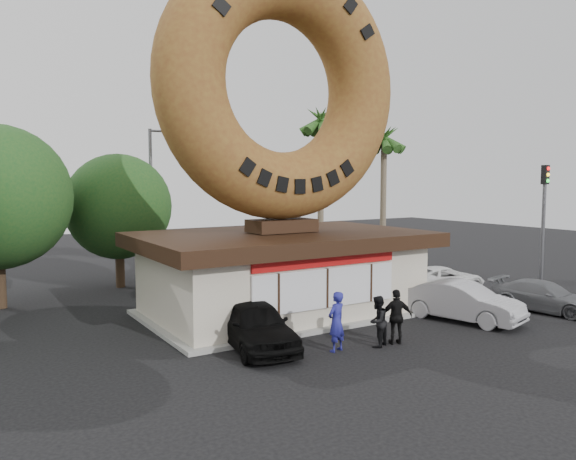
{
  "coord_description": "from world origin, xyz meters",
  "views": [
    {
      "loc": [
        -11.44,
        -12.95,
        5.39
      ],
      "look_at": [
        -0.95,
        4.0,
        3.57
      ],
      "focal_mm": 35.0,
      "sensor_mm": 36.0,
      "label": 1
    }
  ],
  "objects_px": {
    "person_center": "(377,321)",
    "car_white": "(443,278)",
    "car_black": "(255,324)",
    "car_grey": "(544,296)",
    "street_lamp": "(154,196)",
    "donut_shop": "(282,270)",
    "giant_donut": "(282,87)",
    "person_right": "(397,317)",
    "car_silver": "(462,301)",
    "person_left": "(336,322)",
    "traffic_signal": "(544,210)"
  },
  "relations": [
    {
      "from": "person_center",
      "to": "car_white",
      "type": "bearing_deg",
      "value": -171.74
    },
    {
      "from": "car_black",
      "to": "car_grey",
      "type": "xyz_separation_m",
      "value": [
        12.41,
        -1.83,
        -0.15
      ]
    },
    {
      "from": "street_lamp",
      "to": "donut_shop",
      "type": "bearing_deg",
      "value": -79.5
    },
    {
      "from": "giant_donut",
      "to": "person_right",
      "type": "height_order",
      "value": "giant_donut"
    },
    {
      "from": "giant_donut",
      "to": "street_lamp",
      "type": "distance_m",
      "value": 11.11
    },
    {
      "from": "donut_shop",
      "to": "car_grey",
      "type": "bearing_deg",
      "value": -29.69
    },
    {
      "from": "person_center",
      "to": "car_white",
      "type": "relative_size",
      "value": 0.39
    },
    {
      "from": "car_black",
      "to": "car_silver",
      "type": "xyz_separation_m",
      "value": [
        8.35,
        -1.11,
        -0.02
      ]
    },
    {
      "from": "donut_shop",
      "to": "person_center",
      "type": "height_order",
      "value": "donut_shop"
    },
    {
      "from": "person_right",
      "to": "donut_shop",
      "type": "bearing_deg",
      "value": -56.83
    },
    {
      "from": "giant_donut",
      "to": "car_white",
      "type": "height_order",
      "value": "giant_donut"
    },
    {
      "from": "person_left",
      "to": "person_center",
      "type": "height_order",
      "value": "person_left"
    },
    {
      "from": "person_right",
      "to": "car_grey",
      "type": "height_order",
      "value": "person_right"
    },
    {
      "from": "donut_shop",
      "to": "person_center",
      "type": "relative_size",
      "value": 6.76
    },
    {
      "from": "person_center",
      "to": "car_black",
      "type": "relative_size",
      "value": 0.37
    },
    {
      "from": "car_silver",
      "to": "car_black",
      "type": "bearing_deg",
      "value": 156.57
    },
    {
      "from": "car_black",
      "to": "car_grey",
      "type": "bearing_deg",
      "value": 1.03
    },
    {
      "from": "donut_shop",
      "to": "street_lamp",
      "type": "distance_m",
      "value": 10.54
    },
    {
      "from": "donut_shop",
      "to": "car_white",
      "type": "relative_size",
      "value": 2.66
    },
    {
      "from": "person_center",
      "to": "person_right",
      "type": "height_order",
      "value": "person_right"
    },
    {
      "from": "car_silver",
      "to": "car_white",
      "type": "height_order",
      "value": "car_silver"
    },
    {
      "from": "car_white",
      "to": "donut_shop",
      "type": "bearing_deg",
      "value": 97.33
    },
    {
      "from": "person_right",
      "to": "car_white",
      "type": "bearing_deg",
      "value": -123.33
    },
    {
      "from": "giant_donut",
      "to": "car_white",
      "type": "xyz_separation_m",
      "value": [
        9.08,
        -0.08,
        -8.37
      ]
    },
    {
      "from": "traffic_signal",
      "to": "car_silver",
      "type": "bearing_deg",
      "value": -163.54
    },
    {
      "from": "street_lamp",
      "to": "giant_donut",
      "type": "bearing_deg",
      "value": -79.49
    },
    {
      "from": "traffic_signal",
      "to": "person_right",
      "type": "xyz_separation_m",
      "value": [
        -12.96,
        -3.53,
        -2.96
      ]
    },
    {
      "from": "person_center",
      "to": "car_silver",
      "type": "xyz_separation_m",
      "value": [
        4.94,
        0.85,
        -0.08
      ]
    },
    {
      "from": "person_right",
      "to": "car_silver",
      "type": "relative_size",
      "value": 0.4
    },
    {
      "from": "donut_shop",
      "to": "person_right",
      "type": "bearing_deg",
      "value": -79.34
    },
    {
      "from": "giant_donut",
      "to": "person_right",
      "type": "xyz_separation_m",
      "value": [
        1.04,
        -5.54,
        -8.05
      ]
    },
    {
      "from": "donut_shop",
      "to": "giant_donut",
      "type": "relative_size",
      "value": 1.09
    },
    {
      "from": "street_lamp",
      "to": "car_white",
      "type": "xyz_separation_m",
      "value": [
        10.94,
        -10.08,
        -3.9
      ]
    },
    {
      "from": "traffic_signal",
      "to": "giant_donut",
      "type": "bearing_deg",
      "value": 171.83
    },
    {
      "from": "giant_donut",
      "to": "car_black",
      "type": "bearing_deg",
      "value": -131.7
    },
    {
      "from": "person_center",
      "to": "car_silver",
      "type": "relative_size",
      "value": 0.37
    },
    {
      "from": "person_left",
      "to": "person_center",
      "type": "bearing_deg",
      "value": 151.64
    },
    {
      "from": "person_left",
      "to": "person_center",
      "type": "relative_size",
      "value": 1.14
    },
    {
      "from": "person_left",
      "to": "person_center",
      "type": "distance_m",
      "value": 1.45
    },
    {
      "from": "car_silver",
      "to": "person_right",
      "type": "bearing_deg",
      "value": 176.72
    },
    {
      "from": "giant_donut",
      "to": "person_left",
      "type": "xyz_separation_m",
      "value": [
        -1.11,
        -5.14,
        -8.01
      ]
    },
    {
      "from": "donut_shop",
      "to": "traffic_signal",
      "type": "xyz_separation_m",
      "value": [
        14.0,
        -1.99,
        2.1
      ]
    },
    {
      "from": "street_lamp",
      "to": "traffic_signal",
      "type": "distance_m",
      "value": 19.9
    },
    {
      "from": "giant_donut",
      "to": "car_black",
      "type": "relative_size",
      "value": 2.29
    },
    {
      "from": "street_lamp",
      "to": "car_grey",
      "type": "distance_m",
      "value": 19.34
    },
    {
      "from": "car_black",
      "to": "person_center",
      "type": "bearing_deg",
      "value": -20.39
    },
    {
      "from": "donut_shop",
      "to": "car_silver",
      "type": "xyz_separation_m",
      "value": [
        5.24,
        -4.58,
        -1.02
      ]
    },
    {
      "from": "giant_donut",
      "to": "person_right",
      "type": "bearing_deg",
      "value": -79.37
    },
    {
      "from": "person_left",
      "to": "car_silver",
      "type": "bearing_deg",
      "value": 168.77
    },
    {
      "from": "traffic_signal",
      "to": "car_black",
      "type": "height_order",
      "value": "traffic_signal"
    }
  ]
}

